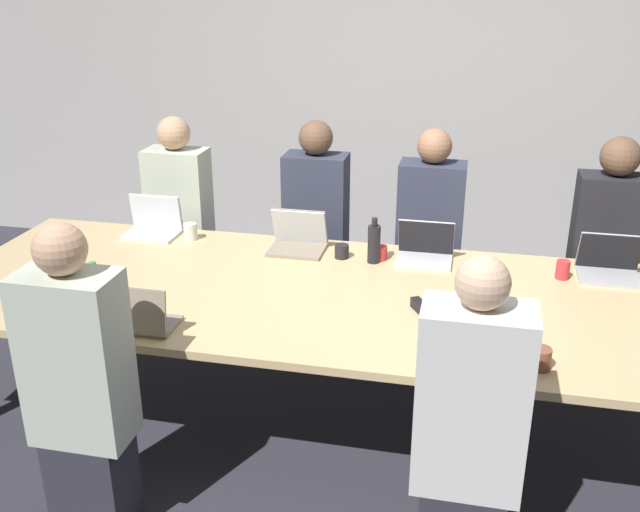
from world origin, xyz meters
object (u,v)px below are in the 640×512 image
at_px(person_far_center, 429,242).
at_px(laptop_near_left, 136,317).
at_px(person_near_left, 80,389).
at_px(person_far_left, 181,223).
at_px(laptop_far_midleft, 298,238).
at_px(stapler, 421,307).
at_px(cup_far_left, 191,232).
at_px(laptop_near_midright, 472,351).
at_px(bottle_near_left, 95,288).
at_px(cup_far_midleft, 342,251).
at_px(laptop_far_right, 609,264).
at_px(laptop_far_center, 425,249).
at_px(laptop_far_left, 154,223).
at_px(cup_far_right, 563,270).
at_px(cup_near_left, 91,310).
at_px(bottle_far_center, 374,243).
at_px(person_far_midleft, 316,230).
at_px(person_far_right, 604,258).
at_px(cup_far_center, 380,253).
at_px(cup_near_midright, 539,358).
at_px(person_near_midright, 469,435).

height_order(person_far_center, laptop_near_left, person_far_center).
bearing_deg(person_near_left, person_far_center, -122.18).
bearing_deg(person_far_center, person_far_left, -179.57).
bearing_deg(laptop_far_midleft, stapler, -40.98).
distance_m(cup_far_left, laptop_near_midright, 2.05).
height_order(person_near_left, bottle_near_left, person_near_left).
xyz_separation_m(cup_far_midleft, laptop_far_right, (1.44, 0.04, 0.03)).
distance_m(cup_far_left, laptop_far_right, 2.40).
relative_size(person_far_left, laptop_far_center, 4.48).
distance_m(laptop_far_left, person_far_left, 0.39).
relative_size(cup_far_right, cup_near_left, 1.24).
bearing_deg(bottle_far_center, person_far_midleft, 128.09).
height_order(laptop_far_left, person_far_right, person_far_right).
height_order(laptop_far_midleft, person_far_midleft, person_far_midleft).
xyz_separation_m(laptop_far_left, laptop_near_midright, (1.96, -1.19, -0.00)).
distance_m(laptop_far_midleft, person_far_right, 1.81).
xyz_separation_m(person_far_left, cup_far_center, (1.41, -0.48, 0.09)).
bearing_deg(cup_far_center, cup_far_left, 176.59).
xyz_separation_m(laptop_near_midright, laptop_far_midleft, (-1.02, 1.12, 0.01)).
relative_size(laptop_far_center, cup_far_center, 3.67).
relative_size(person_far_midleft, laptop_near_left, 4.10).
bearing_deg(person_far_left, cup_far_right, -12.69).
height_order(person_far_left, laptop_near_left, person_far_left).
height_order(person_far_midleft, laptop_near_left, person_far_midleft).
height_order(cup_far_center, laptop_far_right, laptop_far_right).
relative_size(laptop_far_left, cup_far_left, 3.23).
distance_m(cup_far_midleft, bottle_far_center, 0.20).
relative_size(person_far_center, cup_far_center, 16.36).
bearing_deg(laptop_far_left, bottle_far_center, -6.65).
relative_size(laptop_far_midleft, person_far_right, 0.23).
height_order(cup_far_center, cup_near_left, cup_near_left).
bearing_deg(person_far_right, cup_far_right, -120.78).
bearing_deg(laptop_near_midright, laptop_far_center, -75.77).
height_order(laptop_far_right, person_far_right, person_far_right).
bearing_deg(laptop_far_right, bottle_far_center, -176.81).
distance_m(cup_far_center, cup_far_right, 0.99).
bearing_deg(cup_near_midright, person_near_midright, -121.94).
height_order(person_near_midright, bottle_far_center, person_near_midright).
height_order(laptop_far_left, person_near_midright, person_near_midright).
relative_size(cup_far_left, cup_far_center, 1.20).
bearing_deg(laptop_near_midright, person_far_midleft, -57.64).
xyz_separation_m(laptop_near_midright, person_far_center, (-0.29, 1.57, -0.13)).
height_order(laptop_near_left, person_near_left, person_near_left).
bearing_deg(laptop_far_center, laptop_near_midright, -75.77).
relative_size(laptop_far_left, laptop_far_right, 1.03).
xyz_separation_m(person_far_center, cup_far_right, (0.74, -0.55, 0.11)).
xyz_separation_m(cup_far_left, cup_far_right, (2.15, -0.13, -0.00)).
xyz_separation_m(laptop_far_center, bottle_near_left, (-1.51, -0.95, 0.03)).
height_order(laptop_near_midright, person_far_right, person_far_right).
distance_m(laptop_far_left, person_near_left, 1.68).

